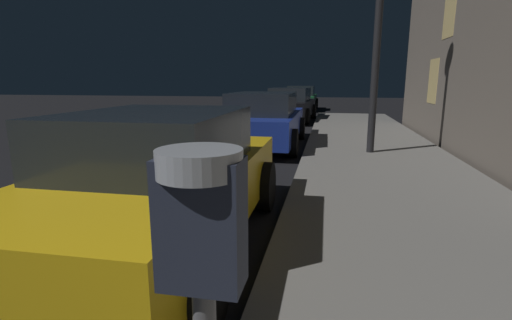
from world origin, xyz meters
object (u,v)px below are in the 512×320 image
Objects in this scene: car_yellow_cab at (162,181)px; car_black at (290,105)px; parking_meter at (204,296)px; car_blue at (264,120)px; car_green at (301,98)px.

car_yellow_cab is 0.93× the size of car_black.
parking_meter is 0.35× the size of car_yellow_cab.
car_yellow_cab is (-1.41, 2.72, -0.53)m from parking_meter.
parking_meter is 15.65m from car_black.
parking_meter is 9.07m from car_blue.
parking_meter is at bearing -86.33° from car_green.
parking_meter is 21.99m from car_green.
car_yellow_cab is 19.22m from car_green.
car_blue and car_green have the same top height.
car_blue and car_black have the same top height.
parking_meter reaches higher than car_green.
car_black and car_green have the same top height.
car_blue is at bearing 90.00° from car_yellow_cab.
car_blue is 1.06× the size of car_green.
car_green is (-0.00, 12.99, -0.01)m from car_blue.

